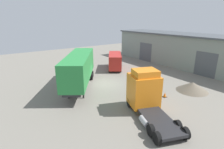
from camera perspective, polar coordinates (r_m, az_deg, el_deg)
ground_plane at (r=23.16m, az=-3.25°, el=-2.95°), size 60.00×60.00×0.00m
warehouse_building at (r=34.48m, az=22.08°, el=7.58°), size 28.01×7.08×5.67m
tractor_unit_orange at (r=16.06m, az=10.89°, el=-5.90°), size 6.97×4.63×3.91m
container_trailer_green at (r=21.15m, az=-10.68°, el=2.26°), size 9.68×7.69×4.17m
delivery_van_red at (r=29.68m, az=0.96°, el=4.58°), size 5.84×4.94×2.58m
gravel_pile at (r=22.74m, az=24.75°, el=-3.58°), size 3.61×3.61×1.08m
oil_drum at (r=19.16m, az=10.00°, el=-6.36°), size 0.58×0.58×0.88m
traffic_cone at (r=20.01m, az=16.87°, el=-6.40°), size 0.40×0.40×0.55m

